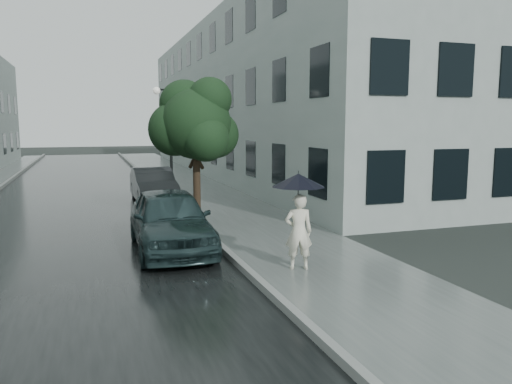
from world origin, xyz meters
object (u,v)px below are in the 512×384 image
object	(u,v)px
street_tree	(195,123)
car_far	(153,185)
pedestrian	(299,232)
lamp_post	(167,133)
car_near	(170,220)

from	to	relation	value
street_tree	car_far	xyz separation A→B (m)	(-0.75, 4.59, -2.41)
pedestrian	street_tree	size ratio (longest dim) A/B	0.36
street_tree	lamp_post	size ratio (longest dim) A/B	0.97
lamp_post	car_far	bearing A→B (deg)	-98.50
pedestrian	car_far	size ratio (longest dim) A/B	0.39
pedestrian	car_near	size ratio (longest dim) A/B	0.37
car_near	car_far	world-z (taller)	car_near
car_near	pedestrian	bearing A→B (deg)	-45.86
pedestrian	car_far	bearing A→B (deg)	-66.45
street_tree	lamp_post	world-z (taller)	lamp_post
pedestrian	street_tree	world-z (taller)	street_tree
pedestrian	car_far	distance (m)	10.26
street_tree	car_near	xyz separation A→B (m)	(-1.29, -3.04, -2.34)
street_tree	car_near	world-z (taller)	street_tree
street_tree	car_far	distance (m)	5.23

